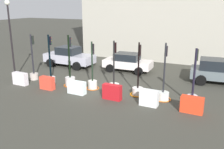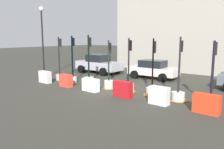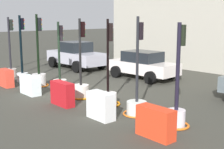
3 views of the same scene
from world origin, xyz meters
name	(u,v)px [view 3 (image 3 of 3)]	position (x,y,z in m)	size (l,w,h in m)	color
ground_plane	(72,94)	(0.00, 0.00, 0.00)	(120.00, 120.00, 0.00)	#3A3931
traffic_light_0	(11,64)	(-5.67, -0.05, 0.73)	(0.60, 0.60, 3.31)	#B6A89F
traffic_light_1	(22,67)	(-3.98, -0.25, 0.74)	(0.58, 0.58, 3.40)	silver
traffic_light_2	(39,75)	(-2.44, -0.18, 0.54)	(0.91, 0.91, 3.44)	silver
traffic_light_3	(60,80)	(-0.76, -0.10, 0.54)	(0.86, 0.86, 3.11)	silver
traffic_light_4	(81,86)	(0.77, -0.11, 0.48)	(0.88, 0.88, 3.25)	silver
traffic_light_5	(108,93)	(2.33, -0.01, 0.45)	(0.96, 0.96, 3.24)	silver
traffic_light_6	(137,101)	(3.91, -0.13, 0.47)	(0.95, 0.95, 3.33)	silver
traffic_light_7	(177,107)	(5.54, -0.15, 0.61)	(0.84, 0.84, 3.15)	silver
construction_barrier_1	(6,78)	(-3.39, -1.42, 0.42)	(0.99, 0.45, 0.84)	#E0402D
construction_barrier_2	(30,85)	(-1.20, -1.34, 0.39)	(1.16, 0.50, 0.79)	white
construction_barrier_3	(62,94)	(1.19, -1.32, 0.45)	(1.14, 0.44, 0.90)	red
construction_barrier_4	(101,106)	(3.41, -1.34, 0.45)	(1.01, 0.50, 0.89)	silver
construction_barrier_5	(156,123)	(5.67, -1.32, 0.43)	(1.16, 0.48, 0.86)	red
car_silver_hatchback	(76,55)	(-5.55, 4.42, 0.85)	(4.48, 2.28, 1.73)	#AFAEBD
car_white_van	(143,65)	(-0.23, 4.94, 0.75)	(3.95, 2.07, 1.49)	silver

